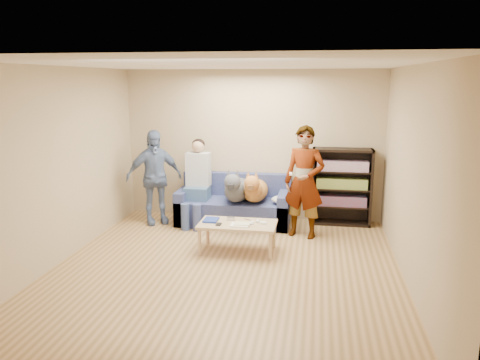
% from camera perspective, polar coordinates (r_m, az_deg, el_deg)
% --- Properties ---
extents(ground, '(5.00, 5.00, 0.00)m').
position_cam_1_polar(ground, '(6.16, -1.89, -11.02)').
color(ground, olive).
rests_on(ground, ground).
extents(ceiling, '(5.00, 5.00, 0.00)m').
position_cam_1_polar(ceiling, '(5.67, -2.07, 13.93)').
color(ceiling, white).
rests_on(ceiling, ground).
extents(wall_back, '(4.50, 0.00, 4.50)m').
position_cam_1_polar(wall_back, '(8.21, 1.51, 4.28)').
color(wall_back, tan).
rests_on(wall_back, ground).
extents(wall_front, '(4.50, 0.00, 4.50)m').
position_cam_1_polar(wall_front, '(3.44, -10.35, -7.10)').
color(wall_front, tan).
rests_on(wall_front, ground).
extents(wall_left, '(0.00, 5.00, 5.00)m').
position_cam_1_polar(wall_left, '(6.60, -21.51, 1.49)').
color(wall_left, tan).
rests_on(wall_left, ground).
extents(wall_right, '(0.00, 5.00, 5.00)m').
position_cam_1_polar(wall_right, '(5.77, 20.49, 0.15)').
color(wall_right, tan).
rests_on(wall_right, ground).
extents(blanket, '(0.38, 0.32, 0.13)m').
position_cam_1_polar(blanket, '(7.70, 5.26, -2.41)').
color(blanket, '#A8A9AD').
rests_on(blanket, sofa).
extents(person_standing_right, '(0.73, 0.58, 1.75)m').
position_cam_1_polar(person_standing_right, '(7.28, 7.84, -0.26)').
color(person_standing_right, gray).
rests_on(person_standing_right, ground).
extents(person_standing_left, '(1.01, 0.84, 1.61)m').
position_cam_1_polar(person_standing_left, '(8.05, -10.43, 0.34)').
color(person_standing_left, '#6B86AC').
rests_on(person_standing_left, ground).
extents(held_controller, '(0.05, 0.12, 0.03)m').
position_cam_1_polar(held_controller, '(7.06, 6.20, 0.75)').
color(held_controller, white).
rests_on(held_controller, person_standing_right).
extents(notebook_blue, '(0.20, 0.26, 0.03)m').
position_cam_1_polar(notebook_blue, '(6.81, -3.55, -4.87)').
color(notebook_blue, navy).
rests_on(notebook_blue, coffee_table).
extents(papers, '(0.26, 0.20, 0.02)m').
position_cam_1_polar(papers, '(6.59, -0.01, -5.49)').
color(papers, white).
rests_on(papers, coffee_table).
extents(magazine, '(0.22, 0.17, 0.01)m').
position_cam_1_polar(magazine, '(6.60, 0.27, -5.34)').
color(magazine, beige).
rests_on(magazine, coffee_table).
extents(camera_silver, '(0.11, 0.06, 0.05)m').
position_cam_1_polar(camera_silver, '(6.82, -1.12, -4.72)').
color(camera_silver, '#B1B1B6').
rests_on(camera_silver, coffee_table).
extents(controller_a, '(0.04, 0.13, 0.03)m').
position_cam_1_polar(controller_a, '(6.74, 2.21, -5.01)').
color(controller_a, silver).
rests_on(controller_a, coffee_table).
extents(controller_b, '(0.09, 0.06, 0.03)m').
position_cam_1_polar(controller_b, '(6.66, 2.80, -5.25)').
color(controller_b, white).
rests_on(controller_b, coffee_table).
extents(headphone_cup_a, '(0.07, 0.07, 0.02)m').
position_cam_1_polar(headphone_cup_a, '(6.64, 1.39, -5.32)').
color(headphone_cup_a, silver).
rests_on(headphone_cup_a, coffee_table).
extents(headphone_cup_b, '(0.07, 0.07, 0.02)m').
position_cam_1_polar(headphone_cup_b, '(6.72, 1.48, -5.12)').
color(headphone_cup_b, white).
rests_on(headphone_cup_b, coffee_table).
extents(pen_orange, '(0.13, 0.06, 0.01)m').
position_cam_1_polar(pen_orange, '(6.54, -0.71, -5.64)').
color(pen_orange, orange).
rests_on(pen_orange, coffee_table).
extents(pen_black, '(0.13, 0.08, 0.01)m').
position_cam_1_polar(pen_black, '(6.84, 0.96, -4.84)').
color(pen_black, black).
rests_on(pen_black, coffee_table).
extents(wallet, '(0.07, 0.12, 0.02)m').
position_cam_1_polar(wallet, '(6.62, -2.61, -5.40)').
color(wallet, black).
rests_on(wallet, coffee_table).
extents(sofa, '(1.90, 0.85, 0.82)m').
position_cam_1_polar(sofa, '(8.06, -0.70, -3.27)').
color(sofa, '#515B93').
rests_on(sofa, ground).
extents(person_seated, '(0.40, 0.73, 1.47)m').
position_cam_1_polar(person_seated, '(7.95, -5.26, 0.12)').
color(person_seated, '#3E6189').
rests_on(person_seated, sofa).
extents(dog_gray, '(0.43, 1.26, 0.62)m').
position_cam_1_polar(dog_gray, '(7.76, -0.39, -1.08)').
color(dog_gray, '#4B4D56').
rests_on(dog_gray, sofa).
extents(dog_tan, '(0.41, 1.16, 0.59)m').
position_cam_1_polar(dog_tan, '(7.76, 1.83, -1.18)').
color(dog_tan, '#B47037').
rests_on(dog_tan, sofa).
extents(coffee_table, '(1.10, 0.60, 0.42)m').
position_cam_1_polar(coffee_table, '(6.71, -0.29, -5.65)').
color(coffee_table, tan).
rests_on(coffee_table, ground).
extents(bookshelf, '(1.00, 0.34, 1.30)m').
position_cam_1_polar(bookshelf, '(8.08, 12.26, -0.60)').
color(bookshelf, black).
rests_on(bookshelf, ground).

